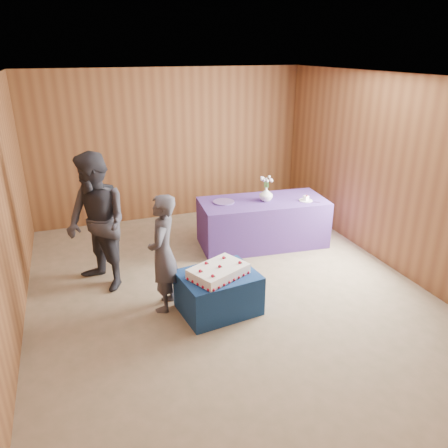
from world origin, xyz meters
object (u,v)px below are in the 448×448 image
cake_table (218,292)px  sheet_cake (218,271)px  vase (266,194)px  guest_right (97,223)px  serving_table (263,222)px  guest_left (163,253)px

cake_table → sheet_cake: 0.31m
vase → guest_right: guest_right is taller
vase → serving_table: bearing=135.4°
serving_table → guest_right: guest_right is taller
serving_table → guest_right: bearing=-163.3°
serving_table → vase: bearing=-39.4°
serving_table → guest_left: (-1.91, -1.32, 0.36)m
cake_table → guest_left: guest_left is taller
cake_table → serving_table: size_ratio=0.45×
cake_table → vase: 2.17m
cake_table → vase: vase is taller
sheet_cake → guest_left: 0.69m
cake_table → guest_left: 0.82m
cake_table → serving_table: (1.32, 1.62, 0.12)m
sheet_cake → guest_right: guest_right is taller
cake_table → serving_table: 2.09m
serving_table → sheet_cake: bearing=-123.6°
serving_table → guest_right: size_ratio=1.10×
cake_table → guest_left: (-0.59, 0.30, 0.48)m
sheet_cake → serving_table: bearing=26.1°
cake_table → guest_right: size_ratio=0.49×
sheet_cake → vase: 2.14m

